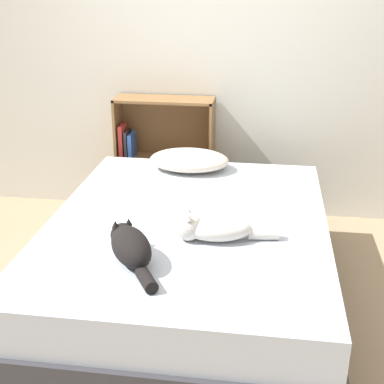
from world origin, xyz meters
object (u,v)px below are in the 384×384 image
(cat_light, at_px, (213,228))
(cat_dark, at_px, (130,246))
(pillow, at_px, (189,160))
(bookshelf, at_px, (163,155))
(bed, at_px, (188,262))

(cat_light, bearing_deg, cat_dark, 28.27)
(pillow, relative_size, bookshelf, 0.58)
(cat_light, height_order, cat_dark, cat_light)
(cat_dark, bearing_deg, cat_light, -84.08)
(pillow, distance_m, cat_light, 1.05)
(cat_dark, distance_m, bookshelf, 1.77)
(bed, height_order, cat_dark, cat_dark)
(cat_light, bearing_deg, bed, -62.43)
(bed, height_order, pillow, pillow)
(pillow, relative_size, cat_dark, 1.17)
(bed, xyz_separation_m, pillow, (-0.11, 0.79, 0.35))
(cat_light, relative_size, cat_dark, 1.13)
(cat_light, distance_m, bookshelf, 1.58)
(cat_dark, bearing_deg, bookshelf, -24.71)
(bed, relative_size, pillow, 3.68)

